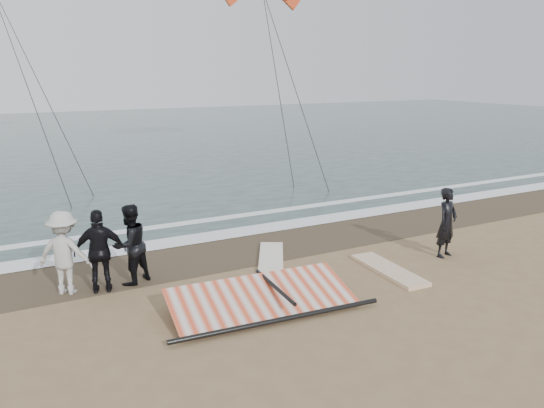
{
  "coord_description": "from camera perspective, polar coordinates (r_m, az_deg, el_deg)",
  "views": [
    {
      "loc": [
        -7.13,
        -8.22,
        4.8
      ],
      "look_at": [
        -1.19,
        3.0,
        1.6
      ],
      "focal_mm": 35.0,
      "sensor_mm": 36.0,
      "label": 1
    }
  ],
  "objects": [
    {
      "name": "trio_cluster",
      "position": [
        12.43,
        -18.47,
        -4.69
      ],
      "size": [
        2.67,
        1.27,
        1.89
      ],
      "color": "black",
      "rests_on": "ground"
    },
    {
      "name": "foam_near",
      "position": [
        16.52,
        -1.04,
        -2.64
      ],
      "size": [
        120.0,
        0.9,
        0.01
      ],
      "primitive_type": "cube",
      "color": "white",
      "rests_on": "sea"
    },
    {
      "name": "board_cream",
      "position": [
        13.92,
        -0.09,
        -5.81
      ],
      "size": [
        1.65,
        2.33,
        0.1
      ],
      "primitive_type": "cube",
      "rotation": [
        0.0,
        0.0,
        -0.5
      ],
      "color": "white",
      "rests_on": "ground"
    },
    {
      "name": "man_main",
      "position": [
        14.65,
        18.3,
        -1.91
      ],
      "size": [
        0.77,
        0.6,
        1.85
      ],
      "primitive_type": "imported",
      "rotation": [
        0.0,
        0.0,
        0.26
      ],
      "color": "black",
      "rests_on": "ground"
    },
    {
      "name": "sail_rig",
      "position": [
        11.19,
        -1.72,
        -10.17
      ],
      "size": [
        4.42,
        1.99,
        0.5
      ],
      "color": "black",
      "rests_on": "ground"
    },
    {
      "name": "ground",
      "position": [
        11.89,
        12.12,
        -9.99
      ],
      "size": [
        120.0,
        120.0,
        0.0
      ],
      "primitive_type": "plane",
      "color": "#8C704C",
      "rests_on": "ground"
    },
    {
      "name": "sea",
      "position": [
        42.1,
        -18.09,
        6.94
      ],
      "size": [
        120.0,
        54.0,
        0.02
      ],
      "primitive_type": "cube",
      "color": "#233838",
      "rests_on": "ground"
    },
    {
      "name": "wet_sand",
      "position": [
        15.35,
        1.33,
        -4.05
      ],
      "size": [
        120.0,
        2.8,
        0.01
      ],
      "primitive_type": "cube",
      "color": "#4C3D2B",
      "rests_on": "ground"
    },
    {
      "name": "board_white",
      "position": [
        13.43,
        12.43,
        -6.93
      ],
      "size": [
        0.8,
        2.4,
        0.09
      ],
      "primitive_type": "cube",
      "rotation": [
        0.0,
        0.0,
        -0.06
      ],
      "color": "silver",
      "rests_on": "ground"
    },
    {
      "name": "foam_far",
      "position": [
        18.0,
        -3.49,
        -1.25
      ],
      "size": [
        120.0,
        0.45,
        0.01
      ],
      "primitive_type": "cube",
      "color": "white",
      "rests_on": "sea"
    }
  ]
}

